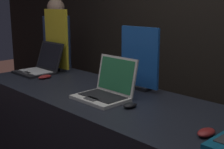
{
  "coord_description": "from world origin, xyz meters",
  "views": [
    {
      "loc": [
        1.39,
        -0.97,
        1.59
      ],
      "look_at": [
        -0.0,
        0.37,
        1.15
      ],
      "focal_mm": 50.0,
      "sensor_mm": 36.0,
      "label": 1
    }
  ],
  "objects_px": {
    "laptop_front": "(40,66)",
    "mouse_middle": "(130,105)",
    "mouse_front": "(45,77)",
    "laptop_middle": "(107,89)",
    "promo_stand_middle": "(139,60)",
    "person_bystander": "(58,66)",
    "mouse_back": "(206,132)",
    "promo_stand_front": "(57,41)"
  },
  "relations": [
    {
      "from": "laptop_middle",
      "to": "mouse_middle",
      "type": "bearing_deg",
      "value": -7.37
    },
    {
      "from": "laptop_middle",
      "to": "mouse_middle",
      "type": "relative_size",
      "value": 3.45
    },
    {
      "from": "laptop_front",
      "to": "mouse_front",
      "type": "bearing_deg",
      "value": -22.54
    },
    {
      "from": "mouse_middle",
      "to": "person_bystander",
      "type": "relative_size",
      "value": 0.06
    },
    {
      "from": "laptop_middle",
      "to": "mouse_back",
      "type": "distance_m",
      "value": 0.75
    },
    {
      "from": "promo_stand_front",
      "to": "laptop_middle",
      "type": "height_order",
      "value": "promo_stand_front"
    },
    {
      "from": "laptop_middle",
      "to": "person_bystander",
      "type": "xyz_separation_m",
      "value": [
        -1.65,
        0.75,
        -0.2
      ]
    },
    {
      "from": "mouse_front",
      "to": "promo_stand_front",
      "type": "height_order",
      "value": "promo_stand_front"
    },
    {
      "from": "mouse_front",
      "to": "mouse_middle",
      "type": "relative_size",
      "value": 1.23
    },
    {
      "from": "mouse_front",
      "to": "promo_stand_middle",
      "type": "height_order",
      "value": "promo_stand_middle"
    },
    {
      "from": "mouse_front",
      "to": "mouse_back",
      "type": "relative_size",
      "value": 1.06
    },
    {
      "from": "promo_stand_front",
      "to": "person_bystander",
      "type": "xyz_separation_m",
      "value": [
        -0.71,
        0.48,
        -0.4
      ]
    },
    {
      "from": "mouse_middle",
      "to": "promo_stand_front",
      "type": "bearing_deg",
      "value": 165.85
    },
    {
      "from": "promo_stand_middle",
      "to": "person_bystander",
      "type": "height_order",
      "value": "person_bystander"
    },
    {
      "from": "promo_stand_middle",
      "to": "laptop_middle",
      "type": "bearing_deg",
      "value": -90.0
    },
    {
      "from": "mouse_front",
      "to": "person_bystander",
      "type": "bearing_deg",
      "value": 140.91
    },
    {
      "from": "laptop_front",
      "to": "mouse_back",
      "type": "relative_size",
      "value": 3.06
    },
    {
      "from": "mouse_middle",
      "to": "laptop_middle",
      "type": "bearing_deg",
      "value": 172.63
    },
    {
      "from": "promo_stand_front",
      "to": "laptop_front",
      "type": "bearing_deg",
      "value": -90.0
    },
    {
      "from": "person_bystander",
      "to": "laptop_middle",
      "type": "bearing_deg",
      "value": -24.34
    },
    {
      "from": "laptop_middle",
      "to": "mouse_back",
      "type": "height_order",
      "value": "laptop_middle"
    },
    {
      "from": "laptop_front",
      "to": "mouse_back",
      "type": "bearing_deg",
      "value": -5.2
    },
    {
      "from": "laptop_middle",
      "to": "person_bystander",
      "type": "distance_m",
      "value": 1.83
    },
    {
      "from": "mouse_middle",
      "to": "promo_stand_middle",
      "type": "bearing_deg",
      "value": 124.31
    },
    {
      "from": "promo_stand_front",
      "to": "promo_stand_middle",
      "type": "bearing_deg",
      "value": 2.66
    },
    {
      "from": "mouse_middle",
      "to": "mouse_back",
      "type": "height_order",
      "value": "mouse_back"
    },
    {
      "from": "mouse_middle",
      "to": "mouse_back",
      "type": "distance_m",
      "value": 0.51
    },
    {
      "from": "mouse_middle",
      "to": "promo_stand_middle",
      "type": "xyz_separation_m",
      "value": [
        -0.23,
        0.34,
        0.19
      ]
    },
    {
      "from": "promo_stand_front",
      "to": "laptop_middle",
      "type": "distance_m",
      "value": 1.0
    },
    {
      "from": "laptop_front",
      "to": "mouse_middle",
      "type": "height_order",
      "value": "laptop_front"
    },
    {
      "from": "mouse_back",
      "to": "person_bystander",
      "type": "height_order",
      "value": "person_bystander"
    },
    {
      "from": "laptop_middle",
      "to": "promo_stand_middle",
      "type": "bearing_deg",
      "value": 90.0
    },
    {
      "from": "mouse_front",
      "to": "person_bystander",
      "type": "relative_size",
      "value": 0.07
    },
    {
      "from": "promo_stand_front",
      "to": "mouse_back",
      "type": "relative_size",
      "value": 4.88
    },
    {
      "from": "laptop_front",
      "to": "mouse_front",
      "type": "distance_m",
      "value": 0.24
    },
    {
      "from": "promo_stand_middle",
      "to": "person_bystander",
      "type": "relative_size",
      "value": 0.27
    },
    {
      "from": "person_bystander",
      "to": "mouse_back",
      "type": "bearing_deg",
      "value": -18.76
    },
    {
      "from": "mouse_back",
      "to": "mouse_front",
      "type": "bearing_deg",
      "value": 177.52
    },
    {
      "from": "promo_stand_middle",
      "to": "person_bystander",
      "type": "distance_m",
      "value": 1.75
    },
    {
      "from": "promo_stand_middle",
      "to": "mouse_back",
      "type": "distance_m",
      "value": 0.86
    },
    {
      "from": "laptop_front",
      "to": "mouse_front",
      "type": "height_order",
      "value": "laptop_front"
    },
    {
      "from": "promo_stand_front",
      "to": "person_bystander",
      "type": "height_order",
      "value": "person_bystander"
    }
  ]
}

